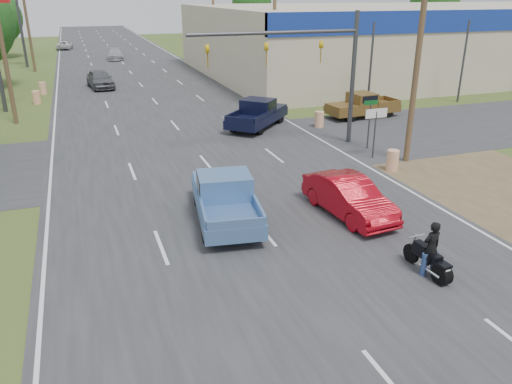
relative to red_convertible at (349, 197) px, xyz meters
name	(u,v)px	position (x,y,z in m)	size (l,w,h in m)	color
main_road	(141,85)	(-3.50, 31.79, -0.72)	(15.00, 180.00, 0.02)	#2D2D30
cross_road	(197,152)	(-3.50, 9.79, -0.72)	(120.00, 10.00, 0.02)	#2D2D30
dirt_verge	(473,177)	(7.50, 1.79, -0.72)	(8.00, 18.00, 0.01)	brown
big_box_store	(436,37)	(28.50, 31.72, 2.59)	(50.00, 28.10, 6.60)	#B7A88C
utility_pole_1	(419,51)	(6.00, 4.79, 4.59)	(2.00, 0.28, 10.00)	#4C3823
utility_pole_2	(274,27)	(6.00, 22.79, 4.59)	(2.00, 0.28, 10.00)	#4C3823
utility_pole_3	(214,17)	(6.00, 40.79, 4.59)	(2.00, 0.28, 10.00)	#4C3823
utility_pole_5	(1,37)	(-13.00, 19.79, 4.59)	(2.00, 0.28, 10.00)	#4C3823
utility_pole_6	(27,19)	(-13.00, 43.79, 4.59)	(2.00, 0.28, 10.00)	#4C3823
tree_3	(435,3)	(51.50, 61.79, 5.47)	(8.40, 8.40, 10.40)	#422D19
tree_5	(252,3)	(26.50, 86.79, 5.16)	(7.98, 7.98, 9.88)	#422D19
barrel_0	(393,160)	(4.50, 3.79, -0.23)	(0.56, 0.56, 1.00)	orange
barrel_1	(319,120)	(4.90, 12.29, -0.23)	(0.56, 0.56, 1.00)	orange
barrel_2	(37,97)	(-12.00, 25.79, -0.23)	(0.56, 0.56, 1.00)	orange
barrel_3	(43,88)	(-11.70, 29.79, -0.23)	(0.56, 0.56, 1.00)	orange
lane_sign	(376,121)	(4.70, 5.79, 1.17)	(1.20, 0.08, 2.52)	#3F3F44
street_name_sign	(369,119)	(5.30, 7.29, 0.88)	(0.80, 0.08, 2.61)	#3F3F44
signal_mast	(309,56)	(2.32, 8.79, 4.08)	(9.12, 0.40, 7.00)	#3F3F44
red_convertible	(349,197)	(0.00, 0.00, 0.00)	(1.54, 4.42, 1.46)	#9E0712
motorcycle	(430,262)	(0.12, -4.64, -0.28)	(0.61, 1.97, 1.00)	black
rider	(431,250)	(0.12, -4.60, 0.09)	(0.59, 0.39, 1.63)	black
blue_pickup	(225,196)	(-4.45, 1.28, 0.16)	(2.81, 5.57, 1.77)	black
navy_pickup	(258,113)	(1.37, 13.70, 0.15)	(5.12, 5.19, 1.75)	black
brown_pickup	(361,105)	(8.75, 13.78, 0.10)	(5.10, 2.30, 1.65)	black
distant_car_grey	(100,79)	(-7.04, 31.13, 0.06)	(1.86, 4.63, 1.58)	#535458
distant_car_silver	(115,54)	(-4.00, 51.50, -0.05)	(1.89, 4.65, 1.35)	#AFAEB3
distant_car_white	(65,45)	(-9.92, 66.39, -0.14)	(1.95, 4.23, 1.17)	silver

